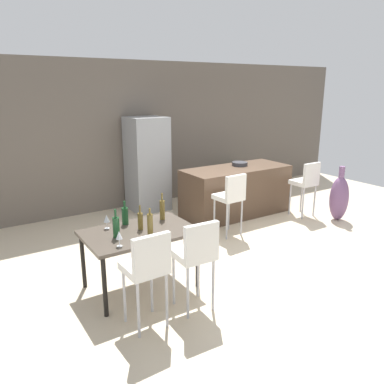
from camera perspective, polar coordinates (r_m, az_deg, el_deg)
ground_plane at (r=6.24m, az=8.76°, el=-7.24°), size 10.00×10.00×0.00m
back_wall at (r=8.15m, az=-4.31°, el=8.84°), size 10.00×0.12×2.90m
kitchen_island at (r=7.34m, az=6.62°, el=0.15°), size 2.09×0.87×0.92m
bar_chair_left at (r=6.19m, az=5.88°, el=-0.46°), size 0.42×0.42×1.05m
bar_chair_middle at (r=7.42m, az=16.81°, el=1.65°), size 0.40×0.40×1.05m
dining_table at (r=4.62m, az=-7.90°, el=-6.59°), size 1.31×0.86×0.74m
dining_chair_near at (r=3.84m, az=-6.78°, el=-10.87°), size 0.41×0.41×1.05m
dining_chair_far at (r=4.10m, az=0.63°, el=-8.96°), size 0.42×0.42×1.05m
wine_bottle_middle at (r=4.79m, az=-10.03°, el=-3.49°), size 0.08×0.08×0.30m
wine_bottle_left at (r=4.39m, az=-6.32°, el=-4.86°), size 0.07×0.07×0.33m
wine_bottle_inner at (r=4.90m, az=-4.50°, el=-2.63°), size 0.07×0.07×0.35m
wine_bottle_corner at (r=4.40m, az=-11.33°, el=-5.14°), size 0.08×0.08×0.33m
wine_bottle_right at (r=4.59m, az=-7.77°, el=-4.28°), size 0.06×0.06×0.30m
wine_glass_far at (r=4.15m, az=-10.90°, el=-6.43°), size 0.07×0.07×0.17m
wine_glass_near at (r=4.69m, az=-12.73°, el=-3.95°), size 0.07×0.07×0.17m
refrigerator at (r=7.56m, az=-6.75°, el=4.18°), size 0.72×0.68×1.84m
fruit_bowl at (r=7.42m, az=7.18°, el=4.22°), size 0.30×0.30×0.07m
floor_vase at (r=7.48m, az=21.24°, el=-0.84°), size 0.34×0.34×1.01m
potted_plant at (r=8.94m, az=7.10°, el=2.38°), size 0.44×0.44×0.64m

